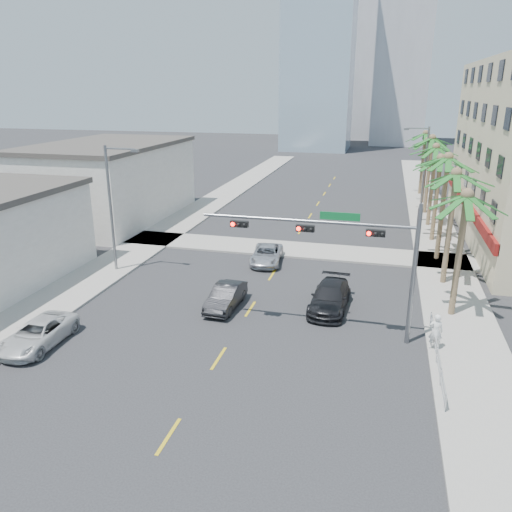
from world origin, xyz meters
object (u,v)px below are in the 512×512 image
Objects in this scene: car_lane_left at (226,297)px; car_parked_far at (38,334)px; pedestrian at (436,332)px; car_lane_center at (267,255)px; traffic_signal_mast at (350,246)px; car_lane_right at (330,297)px.

car_parked_far is at bearing -136.94° from car_lane_left.
car_parked_far is 2.52× the size of pedestrian.
car_lane_center is (8.40, 15.52, -0.01)m from car_parked_far.
traffic_signal_mast is 5.94× the size of pedestrian.
traffic_signal_mast is 13.28m from car_lane_center.
car_lane_left is 2.26× the size of pedestrian.
traffic_signal_mast reaches higher than car_parked_far.
car_lane_left is 6.26m from car_lane_right.
car_parked_far is at bearing 12.31° from pedestrian.
car_lane_center is 0.90× the size of car_lane_right.
pedestrian is (4.52, -0.52, -3.98)m from traffic_signal_mast.
traffic_signal_mast is 2.15× the size of car_lane_right.
traffic_signal_mast is at bearing -12.74° from car_lane_left.
car_lane_left is (-7.28, 1.91, -4.36)m from traffic_signal_mast.
car_parked_far reaches higher than car_lane_center.
traffic_signal_mast is 2.37× the size of car_lane_center.
car_lane_right is at bearing 109.66° from traffic_signal_mast.
car_lane_left is at bearing -164.89° from car_lane_right.
traffic_signal_mast is at bearing -7.10° from pedestrian.
pedestrian is at bearing -6.62° from traffic_signal_mast.
car_lane_center is 9.15m from car_lane_right.
traffic_signal_mast is 5.55m from car_lane_right.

